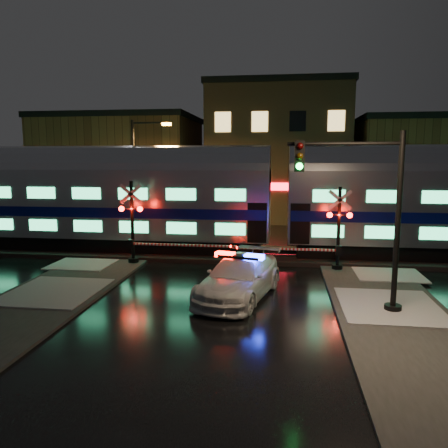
% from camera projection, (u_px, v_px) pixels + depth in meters
% --- Properties ---
extents(ground, '(120.00, 120.00, 0.00)m').
position_uv_depth(ground, '(224.00, 280.00, 19.70)').
color(ground, black).
rests_on(ground, ground).
extents(ballast, '(90.00, 4.20, 0.24)m').
position_uv_depth(ballast, '(236.00, 254.00, 24.58)').
color(ballast, black).
rests_on(ballast, ground).
extents(sidewalk_left, '(4.00, 20.00, 0.12)m').
position_uv_depth(sidewalk_left, '(8.00, 320.00, 14.68)').
color(sidewalk_left, '#2D2D2D').
rests_on(sidewalk_left, ground).
extents(sidewalk_right, '(4.00, 20.00, 0.12)m').
position_uv_depth(sidewalk_right, '(413.00, 342.00, 12.94)').
color(sidewalk_right, '#2D2D2D').
rests_on(sidewalk_right, ground).
extents(building_left, '(14.00, 10.00, 9.00)m').
position_uv_depth(building_left, '(122.00, 169.00, 42.33)').
color(building_left, brown).
rests_on(building_left, ground).
extents(building_mid, '(12.00, 11.00, 11.50)m').
position_uv_depth(building_mid, '(278.00, 155.00, 40.63)').
color(building_mid, brown).
rests_on(building_mid, ground).
extents(building_right, '(12.00, 10.00, 8.50)m').
position_uv_depth(building_right, '(425.00, 172.00, 38.62)').
color(building_right, brown).
rests_on(building_right, ground).
extents(train, '(51.00, 3.12, 5.92)m').
position_uv_depth(train, '(279.00, 197.00, 23.78)').
color(train, black).
rests_on(train, ballast).
extents(police_car, '(3.51, 5.93, 1.79)m').
position_uv_depth(police_car, '(239.00, 277.00, 17.15)').
color(police_car, silver).
rests_on(police_car, ground).
extents(crossing_signal_right, '(5.82, 0.66, 4.12)m').
position_uv_depth(crossing_signal_right, '(331.00, 237.00, 21.05)').
color(crossing_signal_right, black).
rests_on(crossing_signal_right, ground).
extents(crossing_signal_left, '(6.11, 0.67, 4.32)m').
position_uv_depth(crossing_signal_left, '(139.00, 231.00, 22.33)').
color(crossing_signal_left, black).
rests_on(crossing_signal_left, ground).
extents(traffic_light, '(4.12, 0.72, 6.37)m').
position_uv_depth(traffic_light, '(368.00, 219.00, 15.06)').
color(traffic_light, black).
rests_on(traffic_light, ground).
extents(streetlight, '(2.66, 0.28, 7.95)m').
position_uv_depth(streetlight, '(138.00, 172.00, 28.77)').
color(streetlight, black).
rests_on(streetlight, ground).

